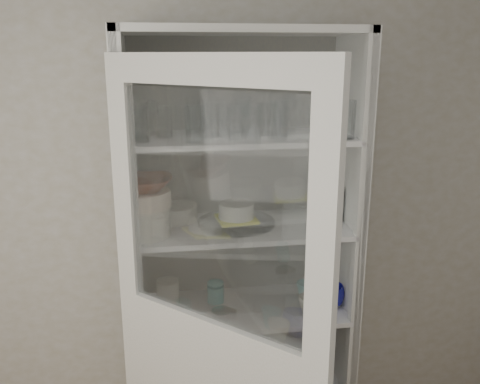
# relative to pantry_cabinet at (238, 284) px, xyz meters

# --- Properties ---
(wall_back) EXTENTS (3.60, 0.02, 2.60)m
(wall_back) POSITION_rel_pantry_cabinet_xyz_m (-0.20, 0.16, 0.36)
(wall_back) COLOR #A39C88
(wall_back) RESTS_ON ground
(pantry_cabinet) EXTENTS (1.00, 0.45, 2.10)m
(pantry_cabinet) POSITION_rel_pantry_cabinet_xyz_m (0.00, 0.00, 0.00)
(pantry_cabinet) COLOR silver
(pantry_cabinet) RESTS_ON floor
(cupboard_door) EXTENTS (0.68, 0.65, 2.00)m
(cupboard_door) POSITION_rel_pantry_cabinet_xyz_m (-0.17, -0.60, -0.07)
(cupboard_door) COLOR silver
(cupboard_door) RESTS_ON floor
(tumbler_0) EXTENTS (0.09, 0.09, 0.15)m
(tumbler_0) POSITION_rel_pantry_cabinet_xyz_m (-0.41, -0.17, 0.80)
(tumbler_0) COLOR silver
(tumbler_0) RESTS_ON shelf_glass
(tumbler_1) EXTENTS (0.07, 0.07, 0.15)m
(tumbler_1) POSITION_rel_pantry_cabinet_xyz_m (-0.20, -0.21, 0.79)
(tumbler_1) COLOR silver
(tumbler_1) RESTS_ON shelf_glass
(tumbler_2) EXTENTS (0.08, 0.08, 0.14)m
(tumbler_2) POSITION_rel_pantry_cabinet_xyz_m (-0.03, -0.17, 0.79)
(tumbler_2) COLOR silver
(tumbler_2) RESTS_ON shelf_glass
(tumbler_3) EXTENTS (0.07, 0.07, 0.13)m
(tumbler_3) POSITION_rel_pantry_cabinet_xyz_m (0.13, -0.22, 0.79)
(tumbler_3) COLOR silver
(tumbler_3) RESTS_ON shelf_glass
(tumbler_4) EXTENTS (0.08, 0.08, 0.14)m
(tumbler_4) POSITION_rel_pantry_cabinet_xyz_m (0.04, -0.19, 0.79)
(tumbler_4) COLOR silver
(tumbler_4) RESTS_ON shelf_glass
(tumbler_5) EXTENTS (0.10, 0.10, 0.16)m
(tumbler_5) POSITION_rel_pantry_cabinet_xyz_m (0.14, -0.17, 0.80)
(tumbler_5) COLOR silver
(tumbler_5) RESTS_ON shelf_glass
(tumbler_6) EXTENTS (0.10, 0.10, 0.16)m
(tumbler_6) POSITION_rel_pantry_cabinet_xyz_m (0.41, -0.21, 0.80)
(tumbler_6) COLOR silver
(tumbler_6) RESTS_ON shelf_glass
(tumbler_7) EXTENTS (0.08, 0.08, 0.13)m
(tumbler_7) POSITION_rel_pantry_cabinet_xyz_m (-0.41, -0.07, 0.79)
(tumbler_7) COLOR silver
(tumbler_7) RESTS_ON shelf_glass
(tumbler_8) EXTENTS (0.09, 0.09, 0.14)m
(tumbler_8) POSITION_rel_pantry_cabinet_xyz_m (-0.13, -0.08, 0.79)
(tumbler_8) COLOR silver
(tumbler_8) RESTS_ON shelf_glass
(tumbler_9) EXTENTS (0.09, 0.09, 0.14)m
(tumbler_9) POSITION_rel_pantry_cabinet_xyz_m (-0.06, -0.08, 0.79)
(tumbler_9) COLOR silver
(tumbler_9) RESTS_ON shelf_glass
(tumbler_10) EXTENTS (0.07, 0.07, 0.13)m
(tumbler_10) POSITION_rel_pantry_cabinet_xyz_m (0.10, -0.07, 0.78)
(tumbler_10) COLOR silver
(tumbler_10) RESTS_ON shelf_glass
(tumbler_11) EXTENTS (0.07, 0.07, 0.14)m
(tumbler_11) POSITION_rel_pantry_cabinet_xyz_m (0.12, -0.07, 0.79)
(tumbler_11) COLOR silver
(tumbler_11) RESTS_ON shelf_glass
(goblet_0) EXTENTS (0.07, 0.07, 0.16)m
(goblet_0) POSITION_rel_pantry_cabinet_xyz_m (-0.37, 0.05, 0.80)
(goblet_0) COLOR silver
(goblet_0) RESTS_ON shelf_glass
(goblet_1) EXTENTS (0.08, 0.08, 0.19)m
(goblet_1) POSITION_rel_pantry_cabinet_xyz_m (0.02, 0.01, 0.82)
(goblet_1) COLOR silver
(goblet_1) RESTS_ON shelf_glass
(goblet_2) EXTENTS (0.07, 0.07, 0.16)m
(goblet_2) POSITION_rel_pantry_cabinet_xyz_m (0.02, 0.03, 0.80)
(goblet_2) COLOR silver
(goblet_2) RESTS_ON shelf_glass
(goblet_3) EXTENTS (0.08, 0.08, 0.18)m
(goblet_3) POSITION_rel_pantry_cabinet_xyz_m (0.22, 0.01, 0.81)
(goblet_3) COLOR silver
(goblet_3) RESTS_ON shelf_glass
(plate_stack_front) EXTENTS (0.21, 0.21, 0.13)m
(plate_stack_front) POSITION_rel_pantry_cabinet_xyz_m (-0.41, -0.14, 0.38)
(plate_stack_front) COLOR silver
(plate_stack_front) RESTS_ON shelf_plates
(plate_stack_back) EXTENTS (0.21, 0.21, 0.07)m
(plate_stack_back) POSITION_rel_pantry_cabinet_xyz_m (-0.29, 0.05, 0.36)
(plate_stack_back) COLOR silver
(plate_stack_back) RESTS_ON shelf_plates
(cream_bowl) EXTENTS (0.28, 0.28, 0.07)m
(cream_bowl) POSITION_rel_pantry_cabinet_xyz_m (-0.41, -0.14, 0.48)
(cream_bowl) COLOR beige
(cream_bowl) RESTS_ON plate_stack_front
(terracotta_bowl) EXTENTS (0.25, 0.25, 0.06)m
(terracotta_bowl) POSITION_rel_pantry_cabinet_xyz_m (-0.41, -0.14, 0.54)
(terracotta_bowl) COLOR brown
(terracotta_bowl) RESTS_ON cream_bowl
(glass_platter) EXTENTS (0.36, 0.36, 0.02)m
(glass_platter) POSITION_rel_pantry_cabinet_xyz_m (-0.01, -0.06, 0.33)
(glass_platter) COLOR silver
(glass_platter) RESTS_ON shelf_plates
(yellow_trivet) EXTENTS (0.18, 0.18, 0.01)m
(yellow_trivet) POSITION_rel_pantry_cabinet_xyz_m (-0.01, -0.06, 0.35)
(yellow_trivet) COLOR yellow
(yellow_trivet) RESTS_ON glass_platter
(white_ramekin) EXTENTS (0.19, 0.19, 0.07)m
(white_ramekin) POSITION_rel_pantry_cabinet_xyz_m (-0.01, -0.06, 0.39)
(white_ramekin) COLOR silver
(white_ramekin) RESTS_ON yellow_trivet
(grey_bowl_stack) EXTENTS (0.13, 0.13, 0.16)m
(grey_bowl_stack) POSITION_rel_pantry_cabinet_xyz_m (0.41, -0.07, 0.40)
(grey_bowl_stack) COLOR silver
(grey_bowl_stack) RESTS_ON shelf_plates
(mug_blue) EXTENTS (0.15, 0.15, 0.11)m
(mug_blue) POSITION_rel_pantry_cabinet_xyz_m (0.41, -0.13, -0.03)
(mug_blue) COLOR navy
(mug_blue) RESTS_ON shelf_mugs
(mug_teal) EXTENTS (0.10, 0.10, 0.09)m
(mug_teal) POSITION_rel_pantry_cabinet_xyz_m (0.32, -0.05, -0.04)
(mug_teal) COLOR teal
(mug_teal) RESTS_ON shelf_mugs
(mug_white) EXTENTS (0.11, 0.11, 0.09)m
(mug_white) POSITION_rel_pantry_cabinet_xyz_m (0.29, -0.19, -0.03)
(mug_white) COLOR silver
(mug_white) RESTS_ON shelf_mugs
(teal_jar) EXTENTS (0.08, 0.08, 0.10)m
(teal_jar) POSITION_rel_pantry_cabinet_xyz_m (-0.11, -0.00, -0.03)
(teal_jar) COLOR teal
(teal_jar) RESTS_ON shelf_mugs
(measuring_cups) EXTENTS (0.09, 0.09, 0.04)m
(measuring_cups) POSITION_rel_pantry_cabinet_xyz_m (-0.10, -0.16, -0.06)
(measuring_cups) COLOR silver
(measuring_cups) RESTS_ON shelf_mugs
(white_canister) EXTENTS (0.13, 0.13, 0.13)m
(white_canister) POSITION_rel_pantry_cabinet_xyz_m (-0.33, -0.01, -0.02)
(white_canister) COLOR silver
(white_canister) RESTS_ON shelf_mugs
(cream_dish) EXTENTS (0.23, 0.23, 0.07)m
(cream_dish) POSITION_rel_pantry_cabinet_xyz_m (-0.04, -0.07, -0.44)
(cream_dish) COLOR beige
(cream_dish) RESTS_ON shelf_bot
(tin_box) EXTENTS (0.25, 0.20, 0.07)m
(tin_box) POSITION_rel_pantry_cabinet_xyz_m (0.18, -0.05, -0.45)
(tin_box) COLOR gray
(tin_box) RESTS_ON shelf_bot
(tumbler_12) EXTENTS (0.07, 0.07, 0.14)m
(tumbler_12) POSITION_rel_pantry_cabinet_xyz_m (0.17, -0.09, 0.79)
(tumbler_12) COLOR silver
(tumbler_12) RESTS_ON shelf_glass
(tumbler_13) EXTENTS (0.06, 0.06, 0.13)m
(tumbler_13) POSITION_rel_pantry_cabinet_xyz_m (-0.31, -0.07, 0.79)
(tumbler_13) COLOR silver
(tumbler_13) RESTS_ON shelf_glass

